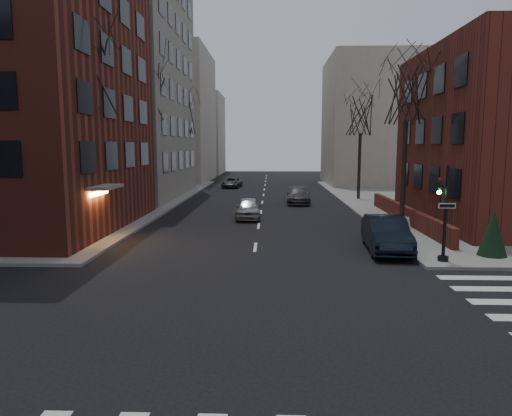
{
  "coord_description": "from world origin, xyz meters",
  "views": [
    {
      "loc": [
        0.76,
        -9.93,
        4.94
      ],
      "look_at": [
        0.05,
        11.62,
        2.0
      ],
      "focal_mm": 32.0,
      "sensor_mm": 36.0,
      "label": 1
    }
  ],
  "objects_px": {
    "car_lane_silver": "(248,208)",
    "tree_right_b": "(361,116)",
    "tree_left_c": "(183,117)",
    "car_lane_far": "(232,183)",
    "tree_right_a": "(407,93)",
    "tree_left_a": "(86,77)",
    "tree_left_b": "(148,94)",
    "traffic_signal": "(444,220)",
    "evergreen_shrub": "(493,233)",
    "streetlamp_far": "(192,152)",
    "parked_sedan": "(386,234)",
    "streetlamp_near": "(144,156)",
    "sandwich_board": "(403,225)",
    "car_lane_gray": "(298,195)"
  },
  "relations": [
    {
      "from": "tree_right_a",
      "to": "streetlamp_near",
      "type": "xyz_separation_m",
      "value": [
        -17.0,
        4.0,
        -3.79
      ]
    },
    {
      "from": "car_lane_far",
      "to": "sandwich_board",
      "type": "distance_m",
      "value": 31.55
    },
    {
      "from": "tree_left_b",
      "to": "tree_right_b",
      "type": "distance_m",
      "value": 18.64
    },
    {
      "from": "traffic_signal",
      "to": "car_lane_far",
      "type": "bearing_deg",
      "value": 108.56
    },
    {
      "from": "tree_right_b",
      "to": "car_lane_far",
      "type": "relative_size",
      "value": 2.12
    },
    {
      "from": "sandwich_board",
      "to": "evergreen_shrub",
      "type": "xyz_separation_m",
      "value": [
        2.47,
        -5.03,
        0.53
      ]
    },
    {
      "from": "tree_left_c",
      "to": "tree_right_b",
      "type": "xyz_separation_m",
      "value": [
        17.6,
        -8.0,
        -0.44
      ]
    },
    {
      "from": "tree_right_a",
      "to": "tree_right_b",
      "type": "relative_size",
      "value": 1.06
    },
    {
      "from": "tree_left_b",
      "to": "tree_right_b",
      "type": "xyz_separation_m",
      "value": [
        17.6,
        6.0,
        -1.33
      ]
    },
    {
      "from": "streetlamp_near",
      "to": "tree_left_a",
      "type": "bearing_deg",
      "value": -94.29
    },
    {
      "from": "traffic_signal",
      "to": "tree_right_a",
      "type": "xyz_separation_m",
      "value": [
        0.86,
        9.01,
        6.12
      ]
    },
    {
      "from": "tree_right_b",
      "to": "streetlamp_far",
      "type": "bearing_deg",
      "value": 149.53
    },
    {
      "from": "tree_left_c",
      "to": "streetlamp_far",
      "type": "relative_size",
      "value": 1.55
    },
    {
      "from": "streetlamp_far",
      "to": "evergreen_shrub",
      "type": "bearing_deg",
      "value": -59.69
    },
    {
      "from": "streetlamp_near",
      "to": "car_lane_far",
      "type": "height_order",
      "value": "streetlamp_near"
    },
    {
      "from": "traffic_signal",
      "to": "tree_right_b",
      "type": "relative_size",
      "value": 0.44
    },
    {
      "from": "traffic_signal",
      "to": "tree_right_a",
      "type": "distance_m",
      "value": 10.92
    },
    {
      "from": "traffic_signal",
      "to": "car_lane_silver",
      "type": "xyz_separation_m",
      "value": [
        -8.74,
        11.99,
        -1.2
      ]
    },
    {
      "from": "tree_left_c",
      "to": "streetlamp_far",
      "type": "xyz_separation_m",
      "value": [
        0.6,
        2.0,
        -3.79
      ]
    },
    {
      "from": "traffic_signal",
      "to": "sandwich_board",
      "type": "height_order",
      "value": "traffic_signal"
    },
    {
      "from": "tree_left_a",
      "to": "tree_left_b",
      "type": "bearing_deg",
      "value": 90.0
    },
    {
      "from": "car_lane_silver",
      "to": "sandwich_board",
      "type": "bearing_deg",
      "value": -35.86
    },
    {
      "from": "traffic_signal",
      "to": "evergreen_shrub",
      "type": "distance_m",
      "value": 2.86
    },
    {
      "from": "traffic_signal",
      "to": "car_lane_far",
      "type": "height_order",
      "value": "traffic_signal"
    },
    {
      "from": "car_lane_gray",
      "to": "car_lane_far",
      "type": "xyz_separation_m",
      "value": [
        -7.04,
        14.9,
        -0.11
      ]
    },
    {
      "from": "tree_left_b",
      "to": "streetlamp_far",
      "type": "bearing_deg",
      "value": 87.85
    },
    {
      "from": "traffic_signal",
      "to": "sandwich_board",
      "type": "relative_size",
      "value": 4.11
    },
    {
      "from": "car_lane_silver",
      "to": "tree_right_b",
      "type": "bearing_deg",
      "value": 46.98
    },
    {
      "from": "streetlamp_near",
      "to": "streetlamp_far",
      "type": "bearing_deg",
      "value": 90.0
    },
    {
      "from": "tree_left_c",
      "to": "car_lane_far",
      "type": "distance_m",
      "value": 9.86
    },
    {
      "from": "streetlamp_far",
      "to": "parked_sedan",
      "type": "xyz_separation_m",
      "value": [
        14.4,
        -30.62,
        -3.41
      ]
    },
    {
      "from": "tree_left_c",
      "to": "car_lane_far",
      "type": "xyz_separation_m",
      "value": [
        4.9,
        4.26,
        -7.43
      ]
    },
    {
      "from": "tree_right_a",
      "to": "car_lane_far",
      "type": "distance_m",
      "value": 30.1
    },
    {
      "from": "tree_left_a",
      "to": "tree_left_b",
      "type": "relative_size",
      "value": 0.95
    },
    {
      "from": "car_lane_gray",
      "to": "evergreen_shrub",
      "type": "relative_size",
      "value": 2.4
    },
    {
      "from": "tree_left_a",
      "to": "tree_right_a",
      "type": "xyz_separation_m",
      "value": [
        17.6,
        4.0,
        -0.44
      ]
    },
    {
      "from": "evergreen_shrub",
      "to": "car_lane_far",
      "type": "bearing_deg",
      "value": 112.81
    },
    {
      "from": "traffic_signal",
      "to": "car_lane_gray",
      "type": "height_order",
      "value": "traffic_signal"
    },
    {
      "from": "traffic_signal",
      "to": "streetlamp_far",
      "type": "distance_m",
      "value": 36.81
    },
    {
      "from": "evergreen_shrub",
      "to": "sandwich_board",
      "type": "bearing_deg",
      "value": 116.16
    },
    {
      "from": "streetlamp_near",
      "to": "car_lane_gray",
      "type": "height_order",
      "value": "streetlamp_near"
    },
    {
      "from": "traffic_signal",
      "to": "car_lane_silver",
      "type": "relative_size",
      "value": 0.96
    },
    {
      "from": "streetlamp_far",
      "to": "tree_left_b",
      "type": "bearing_deg",
      "value": -92.15
    },
    {
      "from": "tree_left_a",
      "to": "car_lane_far",
      "type": "height_order",
      "value": "tree_left_a"
    },
    {
      "from": "tree_left_b",
      "to": "tree_right_a",
      "type": "distance_m",
      "value": 19.35
    },
    {
      "from": "tree_right_a",
      "to": "tree_right_b",
      "type": "height_order",
      "value": "tree_right_a"
    },
    {
      "from": "parked_sedan",
      "to": "car_lane_silver",
      "type": "xyz_separation_m",
      "value": [
        -7.0,
        9.6,
        -0.12
      ]
    },
    {
      "from": "tree_left_c",
      "to": "streetlamp_far",
      "type": "height_order",
      "value": "tree_left_c"
    },
    {
      "from": "tree_right_b",
      "to": "parked_sedan",
      "type": "height_order",
      "value": "tree_right_b"
    },
    {
      "from": "car_lane_far",
      "to": "car_lane_gray",
      "type": "bearing_deg",
      "value": -59.59
    }
  ]
}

